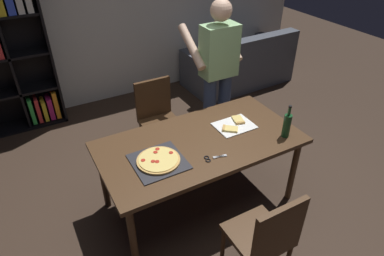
# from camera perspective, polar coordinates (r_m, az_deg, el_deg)

# --- Properties ---
(ground_plane) EXTENTS (12.00, 12.00, 0.00)m
(ground_plane) POSITION_cam_1_polar(r_m,az_deg,el_deg) (3.48, 1.22, -12.22)
(ground_plane) COLOR #38281E
(back_wall) EXTENTS (6.40, 0.10, 2.80)m
(back_wall) POSITION_cam_1_polar(r_m,az_deg,el_deg) (4.96, -14.73, 19.93)
(back_wall) COLOR silver
(back_wall) RESTS_ON ground_plane
(dining_table) EXTENTS (1.80, 0.94, 0.75)m
(dining_table) POSITION_cam_1_polar(r_m,az_deg,el_deg) (3.03, 1.38, -3.25)
(dining_table) COLOR #4C331E
(dining_table) RESTS_ON ground_plane
(chair_near_camera) EXTENTS (0.42, 0.42, 0.90)m
(chair_near_camera) POSITION_cam_1_polar(r_m,az_deg,el_deg) (2.60, 12.46, -17.41)
(chair_near_camera) COLOR #472D19
(chair_near_camera) RESTS_ON ground_plane
(chair_far_side) EXTENTS (0.42, 0.42, 0.90)m
(chair_far_side) POSITION_cam_1_polar(r_m,az_deg,el_deg) (3.84, -5.85, 2.30)
(chair_far_side) COLOR #472D19
(chair_far_side) RESTS_ON ground_plane
(couch) EXTENTS (1.73, 0.91, 0.85)m
(couch) POSITION_cam_1_polar(r_m,az_deg,el_deg) (5.59, 8.10, 10.27)
(couch) COLOR #4C515B
(couch) RESTS_ON ground_plane
(person_serving_pizza) EXTENTS (0.55, 0.54, 1.75)m
(person_serving_pizza) POSITION_cam_1_polar(r_m,az_deg,el_deg) (3.70, 4.36, 9.69)
(person_serving_pizza) COLOR #38476B
(person_serving_pizza) RESTS_ON ground_plane
(pepperoni_pizza_on_tray) EXTENTS (0.42, 0.42, 0.04)m
(pepperoni_pizza_on_tray) POSITION_cam_1_polar(r_m,az_deg,el_deg) (2.76, -5.71, -5.52)
(pepperoni_pizza_on_tray) COLOR #2D2D33
(pepperoni_pizza_on_tray) RESTS_ON dining_table
(pizza_slices_on_towel) EXTENTS (0.36, 0.28, 0.03)m
(pizza_slices_on_towel) POSITION_cam_1_polar(r_m,az_deg,el_deg) (3.20, 7.15, 0.47)
(pizza_slices_on_towel) COLOR white
(pizza_slices_on_towel) RESTS_ON dining_table
(wine_bottle) EXTENTS (0.07, 0.07, 0.32)m
(wine_bottle) POSITION_cam_1_polar(r_m,az_deg,el_deg) (3.10, 15.77, 0.51)
(wine_bottle) COLOR #194723
(wine_bottle) RESTS_ON dining_table
(kitchen_scissors) EXTENTS (0.20, 0.09, 0.01)m
(kitchen_scissors) POSITION_cam_1_polar(r_m,az_deg,el_deg) (2.79, 3.39, -5.09)
(kitchen_scissors) COLOR silver
(kitchen_scissors) RESTS_ON dining_table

